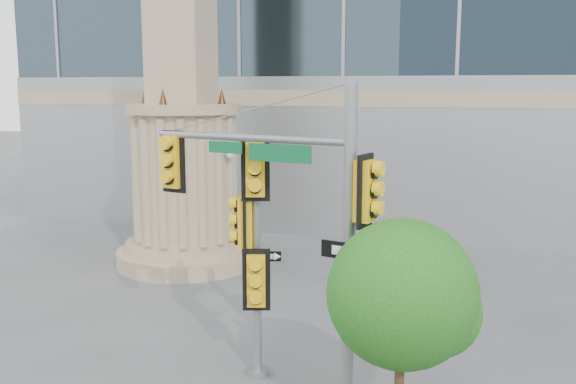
# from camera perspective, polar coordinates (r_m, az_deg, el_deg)

# --- Properties ---
(monument) EXTENTS (4.40, 4.40, 16.60)m
(monument) POSITION_cam_1_polar(r_m,az_deg,el_deg) (20.23, -9.37, 8.93)
(monument) COLOR tan
(monument) RESTS_ON ground
(main_signal_pole) EXTENTS (4.32, 1.44, 5.68)m
(main_signal_pole) POSITION_cam_1_polar(r_m,az_deg,el_deg) (10.94, 0.62, -1.71)
(main_signal_pole) COLOR slate
(main_signal_pole) RESTS_ON ground
(secondary_signal_pole) EXTENTS (0.89, 0.64, 4.79)m
(secondary_signal_pole) POSITION_cam_1_polar(r_m,az_deg,el_deg) (12.12, -3.08, -4.02)
(secondary_signal_pole) COLOR slate
(secondary_signal_pole) RESTS_ON ground
(street_tree) EXTENTS (2.35, 2.30, 3.66)m
(street_tree) POSITION_cam_1_polar(r_m,az_deg,el_deg) (10.02, 10.33, -9.45)
(street_tree) COLOR tan
(street_tree) RESTS_ON ground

